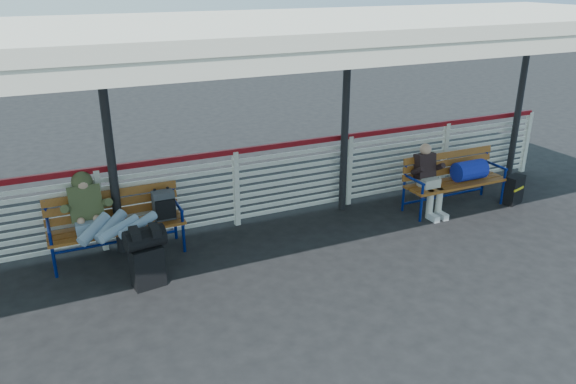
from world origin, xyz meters
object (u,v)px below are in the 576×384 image
bench_left (127,215)px  suitcase_side (514,190)px  traveler_man (107,221)px  companion_person (429,179)px  bench_right (461,173)px  luggage_stack (146,255)px

bench_left → suitcase_side: (6.26, -0.89, -0.33)m
traveler_man → suitcase_side: 6.61m
bench_left → traveler_man: 0.49m
traveler_man → companion_person: bearing=-2.7°
traveler_man → companion_person: 4.98m
bench_right → suitcase_side: 1.04m
suitcase_side → luggage_stack: bearing=163.9°
bench_right → suitcase_side: (0.93, -0.31, -0.34)m
suitcase_side → bench_right: bearing=144.6°
luggage_stack → bench_right: 5.31m
luggage_stack → suitcase_side: (6.22, 0.11, -0.19)m
bench_left → traveler_man: traveler_man is taller
companion_person → suitcase_side: (1.60, -0.30, -0.35)m
traveler_man → companion_person: (4.97, -0.24, -0.10)m
bench_left → traveler_man: bearing=-130.9°
luggage_stack → companion_person: 4.64m
traveler_man → companion_person: traveler_man is taller
luggage_stack → bench_right: (5.29, 0.42, 0.15)m
traveler_man → suitcase_side: traveler_man is taller
bench_right → traveler_man: 5.64m
bench_left → luggage_stack: bearing=-87.7°
bench_left → traveler_man: (-0.31, -0.36, 0.12)m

